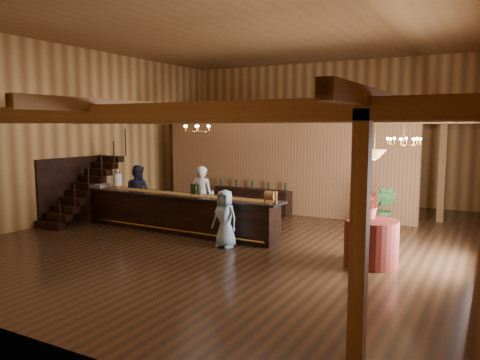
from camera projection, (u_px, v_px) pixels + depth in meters
The scene contains 28 objects.
floor at pixel (246, 235), 12.87m from camera, with size 14.00×14.00×0.00m, color #422615.
ceiling at pixel (246, 30), 12.23m from camera, with size 14.00×14.00×0.00m, color brown.
wall_back at pixel (328, 132), 18.65m from camera, with size 12.00×0.10×5.50m, color tan.
wall_front at pixel (8, 144), 6.45m from camera, with size 12.00×0.10×5.50m, color tan.
wall_left at pixel (85, 133), 15.41m from camera, with size 0.10×14.00×5.50m, color tan.
beam_grid at pixel (255, 117), 12.93m from camera, with size 11.90×13.90×0.39m.
support_posts at pixel (237, 179), 12.24m from camera, with size 9.20×10.20×3.20m.
partition_wall at pixel (281, 168), 15.97m from camera, with size 9.00×0.18×3.10m, color brown.
staircase at pixel (82, 190), 14.70m from camera, with size 1.00×2.80×2.00m.
backroom_boxes at pixel (307, 191), 17.74m from camera, with size 4.10×0.60×1.10m.
tasting_bar at pixel (177, 212), 13.25m from camera, with size 6.56×1.05×1.10m.
beverage_dispenser at pixel (117, 179), 14.38m from camera, with size 0.26×0.26×0.60m.
glass_rack_tray at pixel (100, 185), 14.65m from camera, with size 0.50×0.50×0.10m, color gray.
raffle_drum at pixel (271, 196), 11.61m from camera, with size 0.34×0.24×0.30m.
bar_bottle_0 at pixel (192, 189), 13.06m from camera, with size 0.07×0.07×0.30m, color black.
bar_bottle_1 at pixel (194, 189), 13.01m from camera, with size 0.07×0.07×0.30m, color black.
bar_bottle_2 at pixel (198, 190), 12.94m from camera, with size 0.07×0.07×0.30m, color black.
backbar_shelf at pixel (252, 200), 16.34m from camera, with size 2.92×0.46×0.82m, color black.
round_table at pixel (371, 243), 10.07m from camera, with size 1.15×1.15×0.99m, color maroon.
chandelier_left at pixel (197, 128), 13.37m from camera, with size 0.80×0.80×0.42m.
chandelier_right at pixel (404, 141), 11.40m from camera, with size 0.80×0.80×0.73m.
pendant_lamp at pixel (374, 154), 9.85m from camera, with size 0.52×0.52×0.90m.
bartender at pixel (202, 197), 13.78m from camera, with size 0.67×0.44×1.83m, color silver.
staff_second at pixel (138, 193), 14.77m from camera, with size 0.86×0.67×1.77m, color black.
guest at pixel (225, 219), 11.54m from camera, with size 0.70×0.46×1.44m, color #92BDD3.
floor_plant at pixel (383, 209), 13.37m from camera, with size 0.70×0.57×1.28m, color #254A20.
table_flowers at pixel (370, 205), 10.07m from camera, with size 0.54×0.47×0.60m, color #D7412B.
table_vase at pixel (370, 212), 10.07m from camera, with size 0.16×0.16×0.32m, color gold.
Camera 1 is at (5.91, -11.13, 3.00)m, focal length 35.00 mm.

